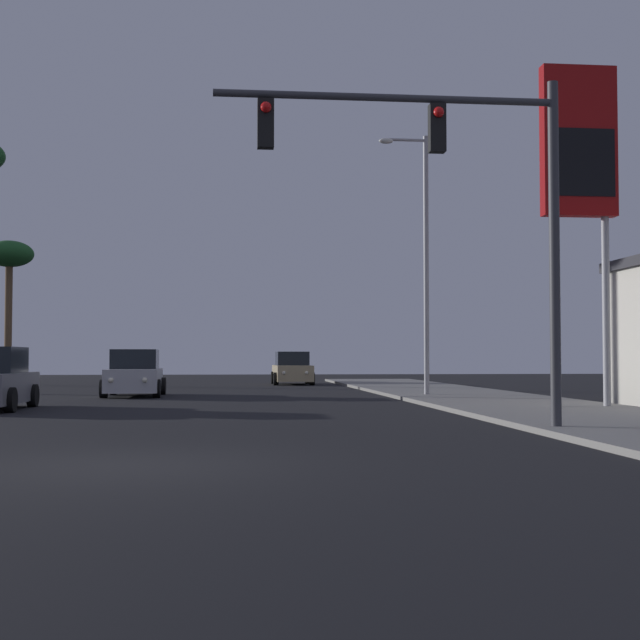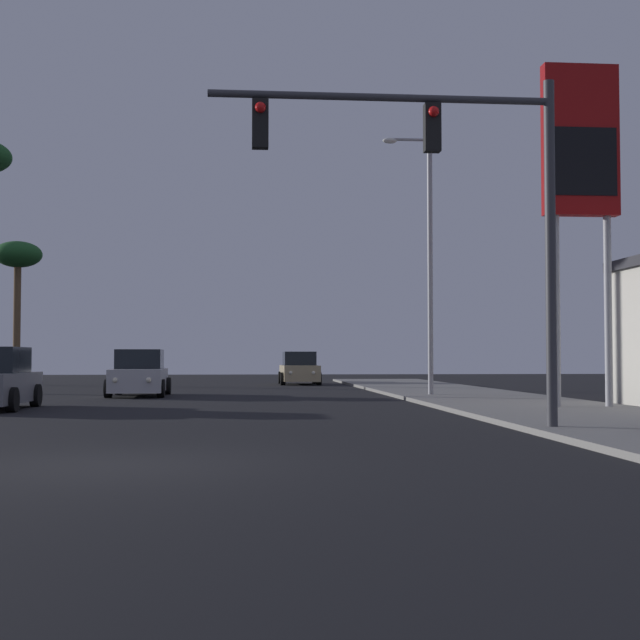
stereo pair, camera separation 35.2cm
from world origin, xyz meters
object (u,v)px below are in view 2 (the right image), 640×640
Objects in this scene: car_silver at (139,375)px; gas_station_sign at (580,159)px; street_lamp at (426,250)px; palm_tree_far at (18,261)px; traffic_light_mast at (455,181)px; car_tan at (299,370)px.

gas_station_sign reaches higher than car_silver.
street_lamp is at bearing 108.06° from gas_station_sign.
palm_tree_far is at bearing 130.89° from gas_station_sign.
traffic_light_mast is at bearing 113.59° from car_silver.
street_lamp is (10.05, -2.29, 4.36)m from car_silver.
car_silver is 0.48× the size of street_lamp.
traffic_light_mast is 0.72× the size of gas_station_sign.
street_lamp is (3.44, -15.41, 4.36)m from car_tan.
palm_tree_far is at bearing -61.57° from car_silver.
palm_tree_far is (-15.28, 29.73, 1.57)m from traffic_light_mast.
car_silver is at bearing 167.17° from street_lamp.
traffic_light_mast is 14.35m from street_lamp.
car_silver is 16.28m from palm_tree_far.
car_tan is 0.67× the size of traffic_light_mast.
gas_station_sign is at bearing 52.51° from traffic_light_mast.
car_silver is 11.19m from street_lamp.
car_silver is at bearing -60.17° from palm_tree_far.
traffic_light_mast is (1.05, -29.54, 3.92)m from car_tan.
car_tan is 0.48× the size of street_lamp.
gas_station_sign is 30.85m from palm_tree_far.
car_tan is 16.37m from street_lamp.
car_tan is (6.61, 13.12, 0.00)m from car_silver.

